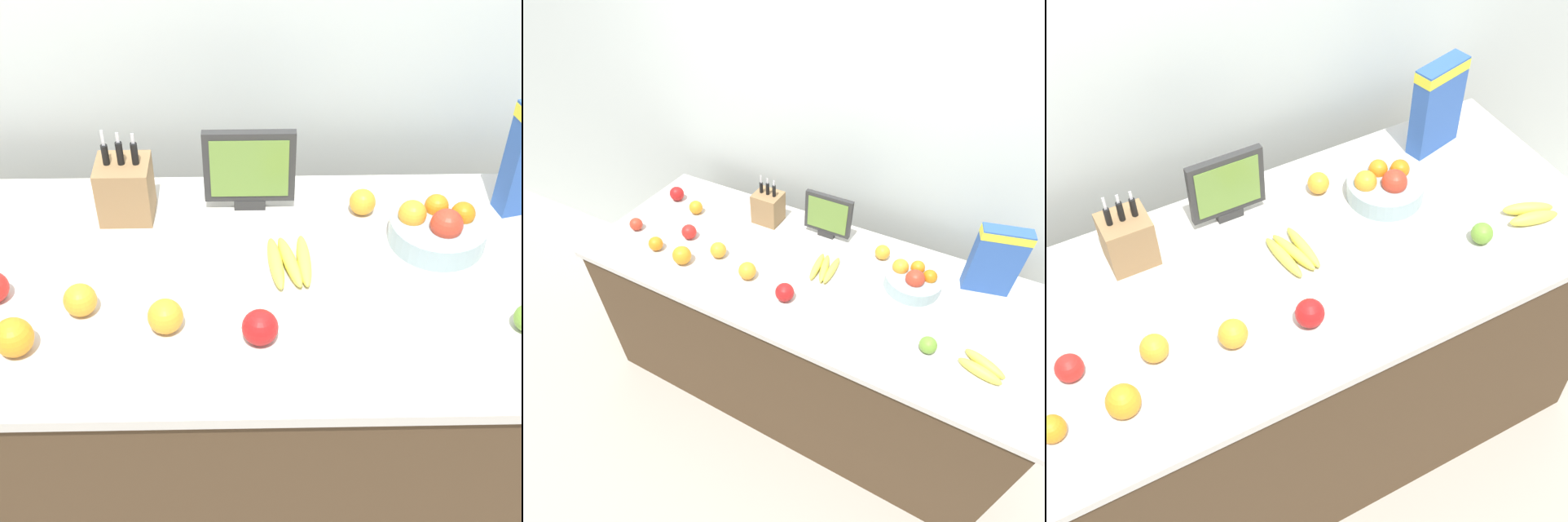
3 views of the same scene
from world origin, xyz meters
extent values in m
plane|color=#B2A899|center=(0.00, 0.00, 0.00)|extent=(14.00, 14.00, 0.00)
cube|color=silver|center=(0.00, 0.64, 1.30)|extent=(9.00, 0.06, 2.60)
cube|color=#4C3823|center=(0.00, 0.00, 0.45)|extent=(2.07, 0.82, 0.90)
cube|color=beige|center=(0.00, 0.00, 0.92)|extent=(2.10, 0.85, 0.03)
cube|color=#937047|center=(-0.34, 0.26, 1.02)|extent=(0.14, 0.13, 0.16)
cylinder|color=black|center=(-0.38, 0.26, 1.13)|extent=(0.02, 0.02, 0.06)
cube|color=silver|center=(-0.38, 0.26, 1.18)|extent=(0.01, 0.00, 0.04)
cylinder|color=black|center=(-0.34, 0.26, 1.13)|extent=(0.02, 0.02, 0.06)
cube|color=silver|center=(-0.34, 0.26, 1.18)|extent=(0.01, 0.00, 0.03)
cylinder|color=black|center=(-0.30, 0.26, 1.13)|extent=(0.02, 0.02, 0.06)
cube|color=silver|center=(-0.30, 0.26, 1.17)|extent=(0.01, 0.00, 0.03)
cube|color=#2D2D2D|center=(-0.01, 0.28, 0.95)|extent=(0.08, 0.03, 0.03)
cube|color=#2D2D2D|center=(-0.01, 0.28, 1.07)|extent=(0.24, 0.02, 0.21)
cube|color=olive|center=(-0.01, 0.27, 1.07)|extent=(0.21, 0.00, 0.17)
cube|color=#2D56A8|center=(0.76, 0.27, 1.10)|extent=(0.20, 0.11, 0.32)
cube|color=yellow|center=(0.76, 0.27, 1.23)|extent=(0.21, 0.11, 0.04)
cylinder|color=#99B2B7|center=(0.47, 0.13, 0.97)|extent=(0.25, 0.25, 0.06)
sphere|color=orange|center=(0.53, 0.14, 1.01)|extent=(0.06, 0.06, 0.06)
sphere|color=orange|center=(0.47, 0.18, 1.01)|extent=(0.06, 0.06, 0.06)
sphere|color=orange|center=(0.40, 0.14, 1.01)|extent=(0.07, 0.07, 0.07)
sphere|color=red|center=(0.48, 0.10, 1.01)|extent=(0.08, 0.08, 0.08)
ellipsoid|color=yellow|center=(0.81, -0.20, 0.96)|extent=(0.17, 0.08, 0.04)
ellipsoid|color=yellow|center=(0.82, -0.16, 0.96)|extent=(0.16, 0.10, 0.04)
ellipsoid|color=yellow|center=(0.12, 0.04, 0.95)|extent=(0.04, 0.19, 0.03)
ellipsoid|color=yellow|center=(0.09, 0.03, 0.95)|extent=(0.08, 0.19, 0.03)
ellipsoid|color=yellow|center=(0.05, 0.03, 0.95)|extent=(0.05, 0.19, 0.03)
sphere|color=red|center=(-0.62, -0.07, 0.97)|extent=(0.08, 0.08, 0.08)
sphere|color=red|center=(0.01, -0.21, 0.98)|extent=(0.08, 0.08, 0.08)
sphere|color=#6B9E33|center=(0.62, -0.18, 0.97)|extent=(0.07, 0.07, 0.07)
sphere|color=orange|center=(-0.20, -0.17, 0.97)|extent=(0.08, 0.08, 0.08)
sphere|color=orange|center=(0.29, 0.25, 0.97)|extent=(0.07, 0.07, 0.07)
sphere|color=orange|center=(-0.70, -0.22, 0.97)|extent=(0.07, 0.07, 0.07)
sphere|color=orange|center=(-0.40, -0.11, 0.97)|extent=(0.08, 0.08, 0.08)
sphere|color=orange|center=(-0.53, -0.23, 0.98)|extent=(0.09, 0.09, 0.09)
camera|label=1|loc=(-0.01, -1.30, 2.16)|focal=50.00mm
camera|label=2|loc=(0.57, -1.26, 2.24)|focal=28.00mm
camera|label=3|loc=(-0.59, -1.28, 2.53)|focal=50.00mm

